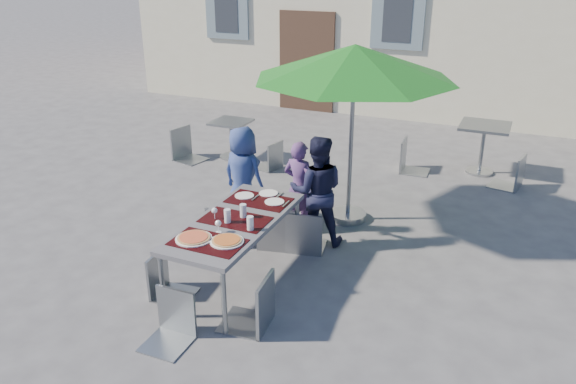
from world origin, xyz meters
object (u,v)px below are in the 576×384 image
at_px(chair_4, 254,272).
at_px(cafe_table_1, 483,139).
at_px(child_2, 317,191).
at_px(patio_umbrella, 355,63).
at_px(pizza_near_right, 227,241).
at_px(chair_1, 277,200).
at_px(pizza_near_left, 194,238).
at_px(chair_3, 163,251).
at_px(bg_chair_l_0, 184,124).
at_px(dining_table, 236,224).
at_px(bg_chair_r_1, 516,152).
at_px(child_0, 243,175).
at_px(bg_chair_l_1, 411,137).
at_px(child_1, 299,187).
at_px(chair_5, 168,290).
at_px(chair_0, 224,202).
at_px(chair_2, 306,207).
at_px(cafe_table_0, 231,134).
at_px(bg_chair_r_0, 271,139).

xyz_separation_m(chair_4, cafe_table_1, (1.49, 5.20, -0.01)).
xyz_separation_m(child_2, patio_umbrella, (0.15, 0.79, 1.40)).
relative_size(pizza_near_right, chair_1, 0.31).
xyz_separation_m(pizza_near_left, child_2, (0.60, 1.77, -0.08)).
bearing_deg(chair_3, child_2, 59.75).
bearing_deg(bg_chair_l_0, dining_table, -49.18).
xyz_separation_m(chair_3, bg_chair_r_1, (3.12, 4.61, 0.06)).
xyz_separation_m(child_0, bg_chair_l_1, (1.61, 2.76, -0.06)).
distance_m(pizza_near_left, child_2, 1.87).
relative_size(child_1, chair_5, 1.31).
bearing_deg(child_1, chair_0, 54.97).
distance_m(chair_2, patio_umbrella, 1.85).
relative_size(chair_4, bg_chair_l_0, 0.96).
xyz_separation_m(child_0, bg_chair_r_1, (3.22, 2.68, -0.07)).
bearing_deg(cafe_table_0, bg_chair_r_0, -15.24).
distance_m(pizza_near_right, chair_1, 1.38).
distance_m(child_2, bg_chair_r_0, 2.69).
xyz_separation_m(bg_chair_r_0, bg_chair_l_1, (2.14, 0.82, 0.07)).
distance_m(child_0, chair_4, 2.38).
height_order(pizza_near_left, bg_chair_l_1, bg_chair_l_1).
distance_m(pizza_near_left, child_0, 2.04).
bearing_deg(bg_chair_l_0, child_1, -31.21).
bearing_deg(dining_table, bg_chair_r_0, 109.47).
bearing_deg(bg_chair_l_1, cafe_table_0, -169.04).
distance_m(chair_2, bg_chair_r_1, 3.81).
bearing_deg(chair_2, chair_4, -85.37).
xyz_separation_m(child_0, cafe_table_1, (2.70, 3.14, -0.06)).
relative_size(bg_chair_r_0, bg_chair_l_1, 0.89).
relative_size(pizza_near_right, bg_chair_r_0, 0.37).
bearing_deg(bg_chair_r_0, bg_chair_l_0, -174.47).
xyz_separation_m(pizza_near_right, chair_3, (-0.73, -0.04, -0.25)).
relative_size(chair_3, cafe_table_1, 1.08).
height_order(child_1, chair_2, child_1).
relative_size(child_2, chair_1, 1.30).
bearing_deg(patio_umbrella, chair_2, -100.09).
distance_m(chair_5, cafe_table_0, 5.12).
xyz_separation_m(cafe_table_1, bg_chair_l_1, (-1.08, -0.39, 0.00)).
height_order(bg_chair_l_0, bg_chair_l_1, bg_chair_l_0).
height_order(chair_1, patio_umbrella, patio_umbrella).
xyz_separation_m(cafe_table_0, bg_chair_l_1, (3.01, 0.58, 0.17)).
height_order(dining_table, chair_2, chair_2).
relative_size(child_0, chair_5, 1.42).
height_order(dining_table, child_2, child_2).
relative_size(child_0, bg_chair_l_1, 1.29).
bearing_deg(chair_0, cafe_table_0, 117.71).
distance_m(dining_table, child_1, 1.46).
bearing_deg(bg_chair_r_1, chair_0, -132.85).
distance_m(pizza_near_left, bg_chair_l_1, 4.86).
distance_m(chair_4, patio_umbrella, 3.04).
bearing_deg(chair_1, chair_3, -114.30).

